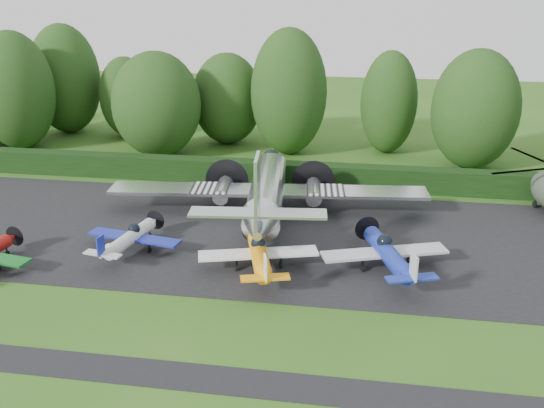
% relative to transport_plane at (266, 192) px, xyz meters
% --- Properties ---
extents(ground, '(160.00, 160.00, 0.00)m').
position_rel_transport_plane_xyz_m(ground, '(-2.77, -13.09, -2.14)').
color(ground, '#265217').
rests_on(ground, ground).
extents(apron, '(70.00, 18.00, 0.01)m').
position_rel_transport_plane_xyz_m(apron, '(-2.77, -3.09, -2.14)').
color(apron, black).
rests_on(apron, ground).
extents(taxiway_verge, '(70.00, 2.00, 0.00)m').
position_rel_transport_plane_xyz_m(taxiway_verge, '(-2.77, -19.09, -2.14)').
color(taxiway_verge, black).
rests_on(taxiway_verge, ground).
extents(hedgerow, '(90.00, 1.60, 2.00)m').
position_rel_transport_plane_xyz_m(hedgerow, '(-2.77, 7.91, -2.14)').
color(hedgerow, black).
rests_on(hedgerow, ground).
extents(transport_plane, '(23.93, 18.35, 7.67)m').
position_rel_transport_plane_xyz_m(transport_plane, '(0.00, 0.00, 0.00)').
color(transport_plane, silver).
rests_on(transport_plane, ground).
extents(light_plane_white, '(6.45, 6.78, 2.48)m').
position_rel_transport_plane_xyz_m(light_plane_white, '(-7.77, -6.98, -1.11)').
color(light_plane_white, silver).
rests_on(light_plane_white, ground).
extents(light_plane_orange, '(7.34, 7.72, 2.82)m').
position_rel_transport_plane_xyz_m(light_plane_orange, '(1.00, -8.40, -0.96)').
color(light_plane_orange, orange).
rests_on(light_plane_orange, ground).
extents(light_plane_blue, '(7.82, 8.22, 3.00)m').
position_rel_transport_plane_xyz_m(light_plane_blue, '(8.70, -7.19, -0.89)').
color(light_plane_blue, navy).
rests_on(light_plane_blue, ground).
extents(tree_0, '(7.47, 7.47, 12.37)m').
position_rel_transport_plane_xyz_m(tree_0, '(-0.70, 17.67, 4.03)').
color(tree_0, black).
rests_on(tree_0, ground).
extents(tree_2, '(5.57, 5.57, 10.19)m').
position_rel_transport_plane_xyz_m(tree_2, '(9.05, 19.58, 2.94)').
color(tree_2, black).
rests_on(tree_2, ground).
extents(tree_3, '(7.89, 7.89, 10.95)m').
position_rel_transport_plane_xyz_m(tree_3, '(16.67, 15.64, 3.33)').
color(tree_3, black).
rests_on(tree_3, ground).
extents(tree_5, '(7.35, 7.35, 9.51)m').
position_rel_transport_plane_xyz_m(tree_5, '(-7.58, 20.67, 2.61)').
color(tree_5, black).
rests_on(tree_5, ground).
extents(tree_6, '(7.75, 7.75, 11.93)m').
position_rel_transport_plane_xyz_m(tree_6, '(-28.30, 15.37, 3.82)').
color(tree_6, black).
rests_on(tree_6, ground).
extents(tree_7, '(8.65, 8.65, 10.26)m').
position_rel_transport_plane_xyz_m(tree_7, '(-13.30, 14.91, 2.98)').
color(tree_7, black).
rests_on(tree_7, ground).
extents(tree_9, '(5.73, 5.73, 8.75)m').
position_rel_transport_plane_xyz_m(tree_9, '(-19.25, 21.84, 2.22)').
color(tree_9, black).
rests_on(tree_9, ground).
extents(tree_10, '(7.71, 7.71, 12.07)m').
position_rel_transport_plane_xyz_m(tree_10, '(-26.47, 22.44, 3.89)').
color(tree_10, black).
rests_on(tree_10, ground).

